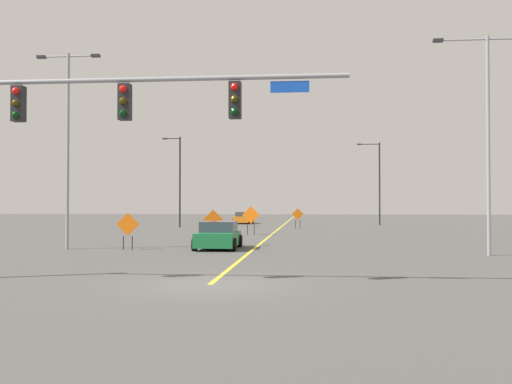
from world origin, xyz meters
TOP-DOWN VIEW (x-y plane):
  - ground at (0.00, 0.00)m, footprint 210.27×210.27m
  - road_centre_stripe at (0.00, 58.41)m, footprint 0.16×116.81m
  - traffic_signal_assembly at (-4.21, -0.02)m, footprint 13.00×0.44m
  - street_lamp_mid_right at (-9.81, 38.30)m, footprint 1.81×0.24m
  - street_lamp_far_left at (9.98, 45.36)m, footprint 2.42×0.24m
  - street_lamp_mid_left at (-9.37, 11.78)m, footprint 3.29×0.24m
  - street_lamp_near_right at (10.72, 10.11)m, footprint 4.74×0.24m
  - construction_sign_right_shoulder at (-1.50, 25.75)m, footprint 1.30×0.20m
  - construction_sign_right_lane at (-3.33, 20.07)m, footprint 1.29×0.25m
  - construction_sign_left_shoulder at (-6.21, 11.73)m, footprint 1.15×0.11m
  - construction_sign_median_far at (1.72, 36.38)m, footprint 1.07×0.19m
  - car_green_approaching at (-1.81, 12.72)m, footprint 2.17×3.90m
  - car_orange_far at (-4.74, 48.91)m, footprint 2.08×4.48m

SIDE VIEW (x-z plane):
  - ground at x=0.00m, z-range 0.00..0.00m
  - road_centre_stripe at x=0.00m, z-range 0.00..0.01m
  - car_orange_far at x=-4.74m, z-range -0.03..1.29m
  - car_green_approaching at x=-1.81m, z-range -0.04..1.35m
  - construction_sign_left_shoulder at x=-6.21m, z-range 0.24..2.09m
  - construction_sign_right_lane at x=-3.33m, z-range 0.23..2.15m
  - construction_sign_median_far at x=1.72m, z-range 0.26..2.13m
  - construction_sign_right_shoulder at x=-1.50m, z-range 0.29..2.41m
  - street_lamp_mid_right at x=-9.81m, z-range 0.42..9.16m
  - street_lamp_far_left at x=9.98m, z-range 0.47..9.21m
  - traffic_signal_assembly at x=-4.21m, z-range 1.61..8.16m
  - street_lamp_mid_left at x=-9.37m, z-range 0.76..10.68m
  - street_lamp_near_right at x=10.72m, z-range 0.88..10.65m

